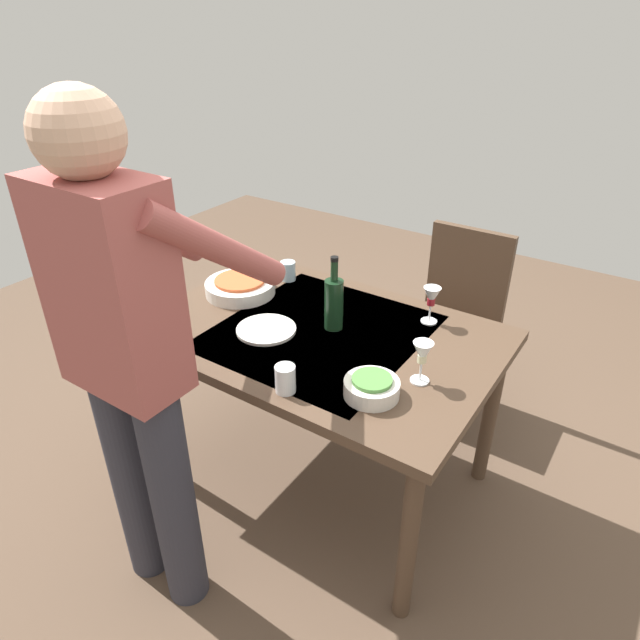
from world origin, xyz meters
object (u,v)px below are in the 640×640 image
wine_bottle (334,302)px  serving_bowl_pasta (240,286)px  dining_table (320,349)px  water_cup_near_left (288,271)px  wine_glass_left (422,355)px  dinner_plate_near (266,329)px  wine_glass_right (431,298)px  side_bowl_salad (372,387)px  water_cup_near_right (285,379)px  person_server (130,354)px  chair_near (457,310)px

wine_bottle → serving_bowl_pasta: wine_bottle is taller
dining_table → water_cup_near_left: size_ratio=15.31×
wine_glass_left → dinner_plate_near: size_ratio=0.66×
dining_table → wine_bottle: size_ratio=4.50×
dining_table → wine_glass_left: wine_glass_left is taller
wine_glass_right → side_bowl_salad: bearing=94.6°
dining_table → side_bowl_salad: bearing=146.3°
wine_bottle → water_cup_near_left: size_ratio=3.40×
dinner_plate_near → water_cup_near_right: bearing=138.0°
wine_bottle → wine_glass_right: 0.38m
water_cup_near_right → dinner_plate_near: 0.39m
wine_glass_right → side_bowl_salad: wine_glass_right is taller
dinner_plate_near → person_server: bearing=90.0°
dinner_plate_near → dining_table: bearing=-147.3°
wine_glass_right → water_cup_near_left: 0.70m
wine_glass_left → water_cup_near_left: size_ratio=1.74×
side_bowl_salad → serving_bowl_pasta: bearing=-20.9°
dining_table → chair_near: chair_near is taller
chair_near → wine_glass_left: chair_near is taller
wine_glass_right → dinner_plate_near: bearing=40.0°
person_server → side_bowl_salad: size_ratio=9.38×
water_cup_near_right → wine_bottle: bearing=-78.0°
water_cup_near_right → water_cup_near_left: bearing=-53.8°
serving_bowl_pasta → dinner_plate_near: 0.35m
wine_glass_right → water_cup_near_right: (0.20, 0.67, -0.06)m
dining_table → wine_glass_left: (-0.46, 0.08, 0.19)m
chair_near → wine_bottle: (0.22, 0.78, 0.32)m
chair_near → water_cup_near_left: (0.62, 0.54, 0.26)m
wine_glass_left → dinner_plate_near: 0.64m
chair_near → serving_bowl_pasta: bearing=46.9°
dining_table → wine_glass_right: 0.47m
wine_glass_left → dining_table: bearing=-10.3°
dinner_plate_near → wine_glass_left: bearing=-177.4°
water_cup_near_right → wine_glass_left: bearing=-139.2°
chair_near → wine_glass_right: chair_near is taller
serving_bowl_pasta → water_cup_near_right: bearing=142.4°
water_cup_near_left → dinner_plate_near: bearing=116.2°
person_server → side_bowl_salad: 0.74m
dinner_plate_near → serving_bowl_pasta: bearing=-32.6°
chair_near → wine_glass_left: (-0.21, 0.92, 0.32)m
person_server → dinner_plate_near: bearing=-90.0°
dinner_plate_near → side_bowl_salad: bearing=166.5°
person_server → side_bowl_salad: person_server is taller
chair_near → person_server: size_ratio=0.54×
water_cup_near_left → water_cup_near_right: size_ratio=0.92×
wine_bottle → serving_bowl_pasta: (0.49, -0.02, -0.08)m
dining_table → side_bowl_salad: size_ratio=7.40×
side_bowl_salad → chair_near: bearing=-84.0°
chair_near → wine_glass_left: size_ratio=6.03×
wine_glass_right → serving_bowl_pasta: wine_glass_right is taller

